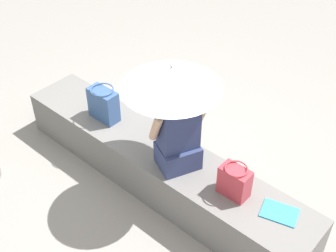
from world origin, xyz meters
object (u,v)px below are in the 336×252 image
Objects in this scene: tote_bag_canvas at (235,181)px; magazine at (280,213)px; person_seated at (178,130)px; parasol at (172,77)px; handbag_black at (103,104)px.

tote_bag_canvas is 0.42m from magazine.
person_seated is 0.91× the size of parasol.
person_seated is at bearing -175.47° from tote_bag_canvas.
handbag_black is 1.19× the size of tote_bag_canvas.
magazine is (1.92, 0.09, -0.16)m from handbag_black.
tote_bag_canvas is at bearing 173.36° from magazine.
tote_bag_canvas is (0.64, 0.04, -0.73)m from parasol.
tote_bag_canvas is (1.53, 0.02, -0.03)m from handbag_black.
handbag_black is at bearing 166.39° from magazine.
parasol reaches higher than handbag_black.
magazine is (1.03, 0.11, -0.86)m from parasol.
handbag_black is (-0.89, 0.02, -0.70)m from parasol.
tote_bag_canvas is at bearing 3.75° from parasol.
parasol is 3.43× the size of tote_bag_canvas.
tote_bag_canvas is at bearing 0.75° from handbag_black.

